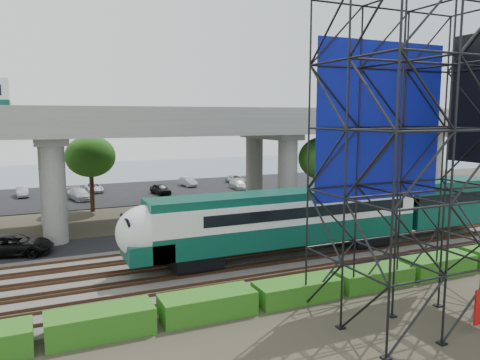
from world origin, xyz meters
name	(u,v)px	position (x,y,z in m)	size (l,w,h in m)	color
ground	(246,277)	(0.00, 0.00, 0.00)	(140.00, 140.00, 0.00)	#474233
ballast_bed	(232,265)	(0.00, 2.00, 0.10)	(90.00, 12.00, 0.20)	slate
service_road	(191,236)	(0.00, 10.50, 0.04)	(90.00, 5.00, 0.08)	black
parking_lot	(133,192)	(0.00, 34.00, 0.04)	(90.00, 18.00, 0.08)	black
harbor_water	(107,173)	(0.00, 56.00, 0.01)	(140.00, 40.00, 0.03)	slate
rail_tracks	(232,263)	(0.00, 2.00, 0.28)	(90.00, 9.52, 0.16)	#472D1E
commuter_train	(315,215)	(6.15, 2.00, 2.88)	(29.30, 3.06, 4.30)	black
overpass	(155,132)	(-1.36, 16.00, 8.21)	(80.00, 12.00, 12.40)	#9E9B93
scaffold_tower	(424,161)	(5.60, -7.98, 7.47)	(9.36, 6.36, 15.00)	black
hedge_strip	(297,289)	(1.01, -4.30, 0.56)	(34.60, 1.80, 1.20)	#256016
trees	(117,163)	(-4.67, 16.17, 5.57)	(40.94, 16.94, 7.69)	#382314
suv	(14,245)	(-12.80, 10.27, 0.79)	(2.36, 5.13, 1.42)	black
parked_cars	(138,188)	(0.63, 33.45, 0.68)	(33.57, 9.45, 1.30)	silver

